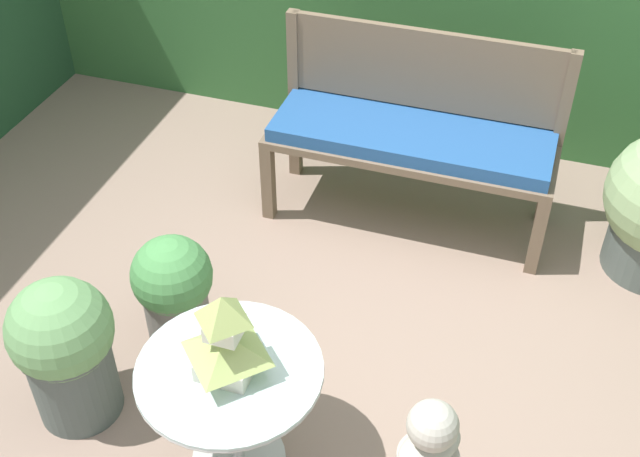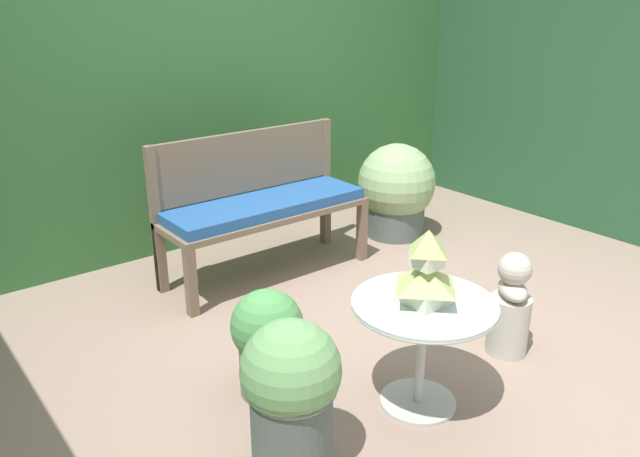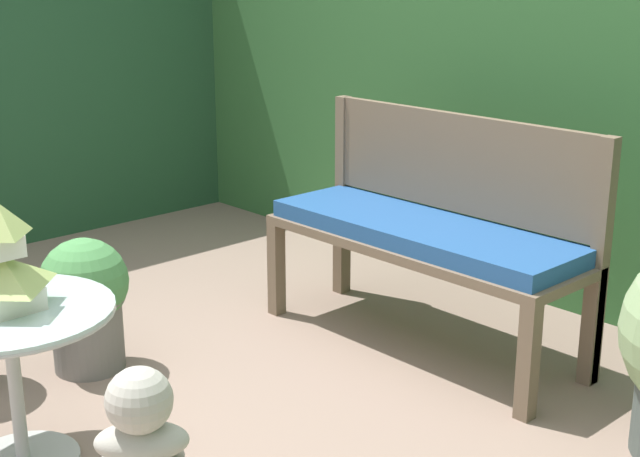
% 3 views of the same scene
% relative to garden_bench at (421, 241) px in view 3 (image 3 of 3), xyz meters
% --- Properties ---
extents(ground, '(30.00, 30.00, 0.00)m').
position_rel_garden_bench_xyz_m(ground, '(0.02, -1.10, -0.46)').
color(ground, gray).
extents(foliage_hedge_back, '(6.40, 0.80, 2.31)m').
position_rel_garden_bench_xyz_m(foliage_hedge_back, '(0.02, 1.20, 0.69)').
color(foliage_hedge_back, '#336633').
rests_on(foliage_hedge_back, ground).
extents(garden_bench, '(1.42, 0.48, 0.54)m').
position_rel_garden_bench_xyz_m(garden_bench, '(0.00, 0.00, 0.00)').
color(garden_bench, brown).
rests_on(garden_bench, ground).
extents(bench_backrest, '(1.42, 0.06, 0.97)m').
position_rel_garden_bench_xyz_m(bench_backrest, '(-0.00, 0.22, 0.23)').
color(bench_backrest, brown).
rests_on(bench_backrest, ground).
extents(patio_table, '(0.66, 0.66, 0.54)m').
position_rel_garden_bench_xyz_m(patio_table, '(-0.25, -1.65, -0.04)').
color(patio_table, '#B7B7B2').
rests_on(patio_table, ground).
extents(pagoda_birdhouse, '(0.25, 0.25, 0.34)m').
position_rel_garden_bench_xyz_m(pagoda_birdhouse, '(-0.25, -1.65, 0.22)').
color(pagoda_birdhouse, silver).
rests_on(pagoda_birdhouse, patio_table).
extents(potted_plant_path_edge, '(0.35, 0.35, 0.54)m').
position_rel_garden_bench_xyz_m(potted_plant_path_edge, '(-0.75, -1.13, -0.18)').
color(potted_plant_path_edge, slate).
rests_on(potted_plant_path_edge, ground).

